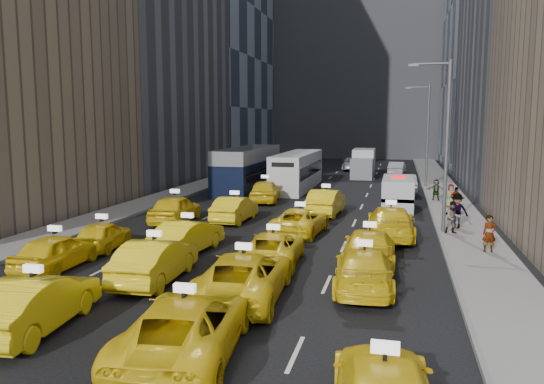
{
  "coord_description": "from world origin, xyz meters",
  "views": [
    {
      "loc": [
        6.94,
        -16.7,
        5.96
      ],
      "look_at": [
        0.12,
        11.62,
        2.0
      ],
      "focal_mm": 35.0,
      "sensor_mm": 36.0,
      "label": 1
    }
  ],
  "objects_px": {
    "box_truck": "(363,164)",
    "taxi_1": "(35,303)",
    "city_bus": "(298,171)",
    "double_decker": "(248,169)",
    "pedestrian_0": "(489,234)",
    "taxi_2": "(186,327)",
    "nypd_van": "(398,194)"
  },
  "relations": [
    {
      "from": "box_truck",
      "to": "taxi_2",
      "type": "bearing_deg",
      "value": -94.82
    },
    {
      "from": "double_decker",
      "to": "pedestrian_0",
      "type": "xyz_separation_m",
      "value": [
        16.61,
        -19.13,
        -0.79
      ]
    },
    {
      "from": "taxi_2",
      "to": "nypd_van",
      "type": "distance_m",
      "value": 25.05
    },
    {
      "from": "city_bus",
      "to": "double_decker",
      "type": "bearing_deg",
      "value": -156.64
    },
    {
      "from": "nypd_van",
      "to": "box_truck",
      "type": "distance_m",
      "value": 20.19
    },
    {
      "from": "taxi_1",
      "to": "box_truck",
      "type": "xyz_separation_m",
      "value": [
        6.29,
        43.76,
        0.64
      ]
    },
    {
      "from": "double_decker",
      "to": "taxi_1",
      "type": "bearing_deg",
      "value": -84.36
    },
    {
      "from": "taxi_2",
      "to": "city_bus",
      "type": "distance_m",
      "value": 33.69
    },
    {
      "from": "double_decker",
      "to": "pedestrian_0",
      "type": "distance_m",
      "value": 25.34
    },
    {
      "from": "taxi_2",
      "to": "double_decker",
      "type": "height_order",
      "value": "double_decker"
    },
    {
      "from": "double_decker",
      "to": "box_truck",
      "type": "distance_m",
      "value": 15.47
    },
    {
      "from": "double_decker",
      "to": "taxi_2",
      "type": "bearing_deg",
      "value": -75.95
    },
    {
      "from": "city_bus",
      "to": "pedestrian_0",
      "type": "relative_size",
      "value": 7.29
    },
    {
      "from": "taxi_1",
      "to": "box_truck",
      "type": "height_order",
      "value": "box_truck"
    },
    {
      "from": "city_bus",
      "to": "pedestrian_0",
      "type": "distance_m",
      "value": 24.37
    },
    {
      "from": "city_bus",
      "to": "box_truck",
      "type": "relative_size",
      "value": 1.87
    },
    {
      "from": "city_bus",
      "to": "box_truck",
      "type": "xyz_separation_m",
      "value": [
        4.97,
        10.88,
        -0.12
      ]
    },
    {
      "from": "nypd_van",
      "to": "city_bus",
      "type": "bearing_deg",
      "value": 141.48
    },
    {
      "from": "taxi_2",
      "to": "city_bus",
      "type": "bearing_deg",
      "value": -90.75
    },
    {
      "from": "taxi_1",
      "to": "double_decker",
      "type": "relative_size",
      "value": 0.39
    },
    {
      "from": "taxi_1",
      "to": "pedestrian_0",
      "type": "xyz_separation_m",
      "value": [
        13.94,
        12.03,
        0.19
      ]
    },
    {
      "from": "taxi_2",
      "to": "box_truck",
      "type": "xyz_separation_m",
      "value": [
        1.45,
        44.38,
        0.64
      ]
    },
    {
      "from": "taxi_1",
      "to": "taxi_2",
      "type": "height_order",
      "value": "taxi_1"
    },
    {
      "from": "taxi_2",
      "to": "pedestrian_0",
      "type": "distance_m",
      "value": 15.58
    },
    {
      "from": "taxi_2",
      "to": "city_bus",
      "type": "xyz_separation_m",
      "value": [
        -3.52,
        33.49,
        0.76
      ]
    },
    {
      "from": "box_truck",
      "to": "pedestrian_0",
      "type": "distance_m",
      "value": 32.64
    },
    {
      "from": "pedestrian_0",
      "to": "double_decker",
      "type": "bearing_deg",
      "value": 121.95
    },
    {
      "from": "taxi_2",
      "to": "nypd_van",
      "type": "bearing_deg",
      "value": -108.48
    },
    {
      "from": "double_decker",
      "to": "box_truck",
      "type": "relative_size",
      "value": 1.89
    },
    {
      "from": "double_decker",
      "to": "city_bus",
      "type": "height_order",
      "value": "double_decker"
    },
    {
      "from": "nypd_van",
      "to": "city_bus",
      "type": "distance_m",
      "value": 12.44
    },
    {
      "from": "box_truck",
      "to": "taxi_1",
      "type": "bearing_deg",
      "value": -101.14
    }
  ]
}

